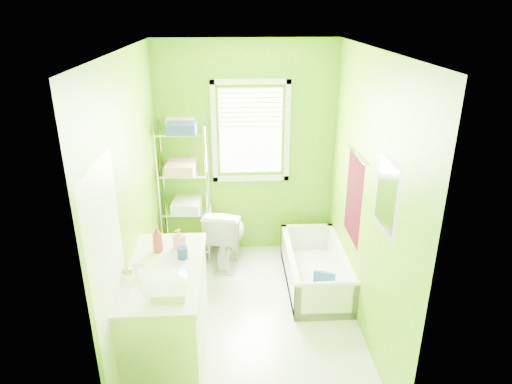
{
  "coord_description": "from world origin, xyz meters",
  "views": [
    {
      "loc": [
        -0.15,
        -3.78,
        2.94
      ],
      "look_at": [
        0.05,
        0.25,
        1.27
      ],
      "focal_mm": 32.0,
      "sensor_mm": 36.0,
      "label": 1
    }
  ],
  "objects_px": {
    "bathtub": "(315,274)",
    "wire_shelf_unit": "(185,177)",
    "vanity": "(167,313)",
    "toilet": "(227,234)"
  },
  "relations": [
    {
      "from": "bathtub",
      "to": "toilet",
      "type": "relative_size",
      "value": 1.78
    },
    {
      "from": "vanity",
      "to": "wire_shelf_unit",
      "type": "height_order",
      "value": "wire_shelf_unit"
    },
    {
      "from": "bathtub",
      "to": "toilet",
      "type": "height_order",
      "value": "toilet"
    },
    {
      "from": "bathtub",
      "to": "toilet",
      "type": "xyz_separation_m",
      "value": [
        -0.99,
        0.54,
        0.24
      ]
    },
    {
      "from": "vanity",
      "to": "bathtub",
      "type": "bearing_deg",
      "value": 36.22
    },
    {
      "from": "bathtub",
      "to": "vanity",
      "type": "xyz_separation_m",
      "value": [
        -1.48,
        -1.08,
        0.35
      ]
    },
    {
      "from": "bathtub",
      "to": "wire_shelf_unit",
      "type": "relative_size",
      "value": 0.78
    },
    {
      "from": "vanity",
      "to": "wire_shelf_unit",
      "type": "distance_m",
      "value": 1.89
    },
    {
      "from": "bathtub",
      "to": "vanity",
      "type": "relative_size",
      "value": 1.1
    },
    {
      "from": "wire_shelf_unit",
      "to": "bathtub",
      "type": "bearing_deg",
      "value": -26.03
    }
  ]
}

